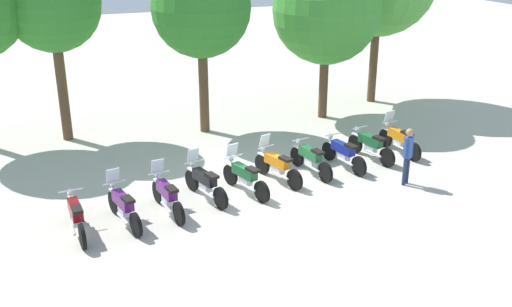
# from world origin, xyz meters

# --- Properties ---
(ground_plane) EXTENTS (80.00, 80.00, 0.00)m
(ground_plane) POSITION_xyz_m (0.00, 0.00, 0.00)
(ground_plane) COLOR #BCB7A8
(motorcycle_0) EXTENTS (0.62, 2.19, 0.99)m
(motorcycle_0) POSITION_xyz_m (-5.45, -1.02, 0.50)
(motorcycle_0) COLOR black
(motorcycle_0) RESTS_ON ground_plane
(motorcycle_1) EXTENTS (0.72, 2.16, 1.37)m
(motorcycle_1) POSITION_xyz_m (-4.25, -0.89, 0.52)
(motorcycle_1) COLOR black
(motorcycle_1) RESTS_ON ground_plane
(motorcycle_2) EXTENTS (0.62, 2.18, 1.37)m
(motorcycle_2) POSITION_xyz_m (-3.03, -0.66, 0.52)
(motorcycle_2) COLOR black
(motorcycle_2) RESTS_ON ground_plane
(motorcycle_3) EXTENTS (0.81, 2.14, 1.37)m
(motorcycle_3) POSITION_xyz_m (-1.83, -0.18, 0.52)
(motorcycle_3) COLOR black
(motorcycle_3) RESTS_ON ground_plane
(motorcycle_4) EXTENTS (0.83, 2.13, 1.37)m
(motorcycle_4) POSITION_xyz_m (-0.62, -0.19, 0.52)
(motorcycle_4) COLOR black
(motorcycle_4) RESTS_ON ground_plane
(motorcycle_5) EXTENTS (0.84, 2.12, 1.37)m
(motorcycle_5) POSITION_xyz_m (0.59, 0.24, 0.52)
(motorcycle_5) COLOR black
(motorcycle_5) RESTS_ON ground_plane
(motorcycle_6) EXTENTS (0.63, 2.18, 0.99)m
(motorcycle_6) POSITION_xyz_m (1.81, 0.43, 0.50)
(motorcycle_6) COLOR black
(motorcycle_6) RESTS_ON ground_plane
(motorcycle_7) EXTENTS (0.65, 2.17, 0.99)m
(motorcycle_7) POSITION_xyz_m (3.02, 0.51, 0.50)
(motorcycle_7) COLOR black
(motorcycle_7) RESTS_ON ground_plane
(motorcycle_8) EXTENTS (0.70, 2.16, 0.99)m
(motorcycle_8) POSITION_xyz_m (4.23, 0.82, 0.50)
(motorcycle_8) COLOR black
(motorcycle_8) RESTS_ON ground_plane
(motorcycle_9) EXTENTS (0.62, 2.19, 1.37)m
(motorcycle_9) POSITION_xyz_m (5.44, 0.97, 0.52)
(motorcycle_9) COLOR black
(motorcycle_9) RESTS_ON ground_plane
(person_0) EXTENTS (0.40, 0.31, 1.78)m
(person_0) POSITION_xyz_m (4.15, -1.35, 1.06)
(person_0) COLOR #232D4C
(person_0) RESTS_ON ground_plane
(tree_1) EXTENTS (3.31, 3.31, 6.55)m
(tree_1) POSITION_xyz_m (-5.13, 6.56, 4.85)
(tree_1) COLOR brown
(tree_1) RESTS_ON ground_plane
(tree_2) EXTENTS (3.60, 3.60, 6.45)m
(tree_2) POSITION_xyz_m (-0.14, 5.64, 4.62)
(tree_2) COLOR brown
(tree_2) RESTS_ON ground_plane
(tree_3) EXTENTS (4.24, 4.24, 6.46)m
(tree_3) POSITION_xyz_m (4.89, 5.66, 4.33)
(tree_3) COLOR brown
(tree_3) RESTS_ON ground_plane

